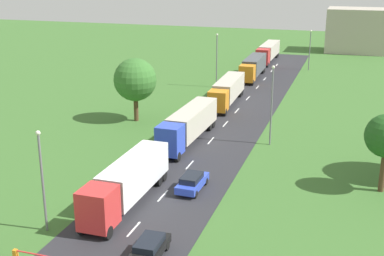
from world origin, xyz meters
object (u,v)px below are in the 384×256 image
(barrier_gate, at_px, (26,256))
(truck_lead, at_px, (127,181))
(truck_fifth, at_px, (268,51))
(car_second, at_px, (192,182))
(lamppost_third, at_px, (217,58))
(truck_second, at_px, (189,124))
(tree_ash, at_px, (135,80))
(car_lead, at_px, (149,249))
(lamppost_lead, at_px, (42,176))
(lamppost_fourth, at_px, (310,48))
(truck_fourth, at_px, (253,66))
(distant_building, at_px, (356,30))
(truck_third, at_px, (227,90))
(lamppost_second, at_px, (272,102))

(barrier_gate, bearing_deg, truck_lead, 75.93)
(truck_fifth, relative_size, car_second, 3.33)
(barrier_gate, xyz_separation_m, lamppost_third, (-1.65, 54.45, 4.10))
(truck_second, xyz_separation_m, barrier_gate, (-2.48, -27.17, -1.43))
(car_second, distance_m, tree_ash, 23.07)
(car_lead, relative_size, tree_ash, 0.56)
(truck_fifth, distance_m, lamppost_lead, 75.41)
(truck_fifth, relative_size, tree_ash, 1.80)
(truck_fifth, height_order, lamppost_third, lamppost_third)
(truck_fifth, bearing_deg, barrier_gate, -91.71)
(truck_fifth, xyz_separation_m, lamppost_fourth, (8.84, -6.59, 2.13))
(truck_fourth, distance_m, distant_building, 38.88)
(truck_third, bearing_deg, car_second, -81.91)
(truck_fifth, height_order, barrier_gate, truck_fifth)
(distant_building, bearing_deg, truck_second, -103.14)
(lamppost_lead, bearing_deg, truck_lead, 55.43)
(truck_lead, distance_m, car_lead, 8.88)
(car_lead, distance_m, lamppost_lead, 9.68)
(car_second, bearing_deg, lamppost_lead, -129.26)
(car_lead, relative_size, lamppost_third, 0.52)
(truck_third, height_order, distant_building, distant_building)
(lamppost_lead, bearing_deg, lamppost_third, 90.29)
(tree_ash, bearing_deg, lamppost_third, 77.40)
(truck_lead, bearing_deg, truck_second, 90.47)
(truck_third, distance_m, lamppost_lead, 40.13)
(truck_fourth, bearing_deg, lamppost_second, -75.68)
(truck_fifth, bearing_deg, tree_ash, -100.68)
(lamppost_second, xyz_separation_m, lamppost_third, (-12.99, 25.44, -0.12))
(barrier_gate, xyz_separation_m, tree_ash, (-6.44, 33.02, 4.62))
(truck_fourth, xyz_separation_m, lamppost_third, (-4.30, -8.60, 2.72))
(car_lead, bearing_deg, truck_fifth, 93.78)
(car_second, height_order, lamppost_lead, lamppost_lead)
(lamppost_third, xyz_separation_m, distant_building, (20.71, 43.73, 0.05))
(truck_fifth, height_order, car_lead, truck_fifth)
(truck_lead, height_order, distant_building, distant_building)
(car_lead, height_order, car_second, car_second)
(lamppost_third, distance_m, tree_ash, 21.97)
(truck_third, distance_m, barrier_gate, 44.57)
(truck_third, bearing_deg, lamppost_fourth, 73.37)
(lamppost_second, xyz_separation_m, lamppost_fourth, (-0.10, 44.29, -0.69))
(truck_lead, height_order, lamppost_fourth, lamppost_fourth)
(truck_fourth, xyz_separation_m, car_second, (4.20, -48.34, -1.23))
(lamppost_third, distance_m, lamppost_fourth, 22.84)
(barrier_gate, distance_m, distant_building, 100.10)
(distant_building, bearing_deg, truck_lead, -100.61)
(truck_second, distance_m, truck_fourth, 35.89)
(truck_fifth, bearing_deg, lamppost_second, -80.03)
(truck_lead, bearing_deg, truck_third, 89.99)
(lamppost_lead, xyz_separation_m, distant_building, (20.46, 93.57, 0.44))
(distant_building, bearing_deg, car_second, -98.32)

